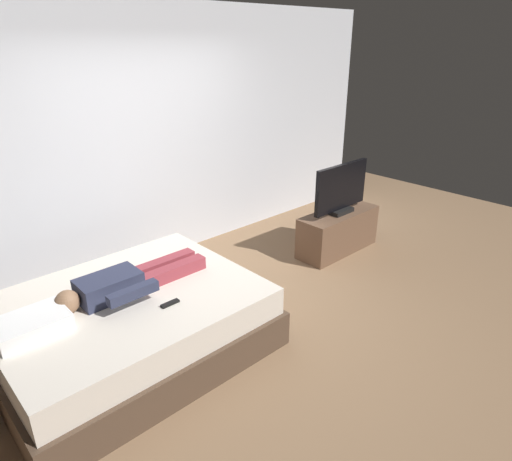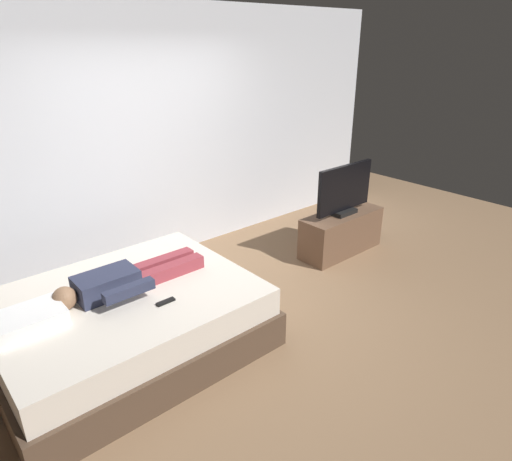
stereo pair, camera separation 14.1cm
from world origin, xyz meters
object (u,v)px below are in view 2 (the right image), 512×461
Objects in this scene: remote at (166,302)px; bed at (128,322)px; tv at (344,191)px; pillow at (28,320)px; tv_stand at (341,233)px; person at (123,280)px.

bed is at bearing 117.23° from remote.
bed is at bearing -179.03° from tv.
pillow is 3.20× the size of remote.
tv_stand is at bearing 0.97° from bed.
pillow reaches higher than remote.
tv is (0.00, 0.00, 0.53)m from tv_stand.
person is at bearing 4.24° from pillow.
remote is 2.68m from tv_stand.
tv_stand is at bearing 8.59° from remote.
pillow is 0.96m from remote.
bed is at bearing -179.03° from tv_stand.
pillow reaches higher than bed.
tv is (2.63, 0.40, 0.24)m from remote.
tv is at bearing -0.15° from person.
person is at bearing 179.85° from tv.
remote is 0.14× the size of tv_stand.
tv is (3.53, 0.05, 0.18)m from pillow.
bed is 2.35× the size of tv.
remote is at bearing -171.41° from tv.
bed is 2.81m from tv_stand.
remote is at bearing -21.36° from pillow.
person reaches higher than bed.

